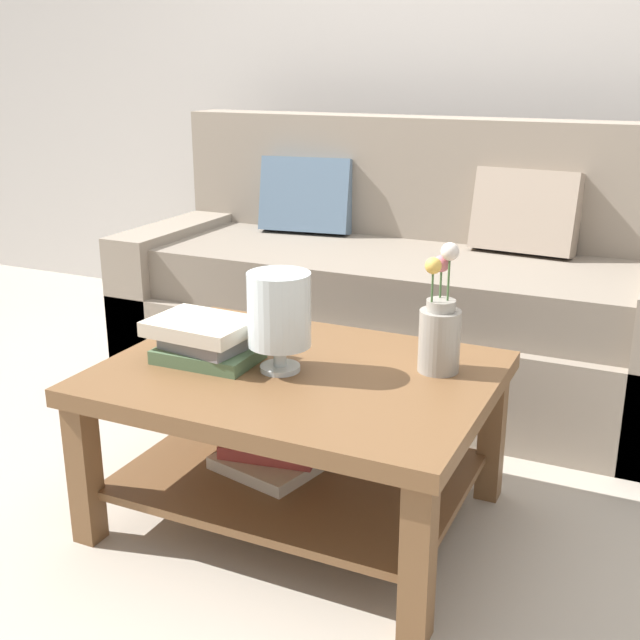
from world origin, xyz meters
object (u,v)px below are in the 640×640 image
at_px(book_stack_main, 205,339).
at_px(glass_hurricane_vase, 279,312).
at_px(couch, 402,295).
at_px(flower_pitcher, 440,330).
at_px(coffee_table, 295,413).

distance_m(book_stack_main, glass_hurricane_vase, 0.26).
height_order(book_stack_main, glass_hurricane_vase, glass_hurricane_vase).
distance_m(couch, glass_hurricane_vase, 1.21).
bearing_deg(couch, flower_pitcher, -65.65).
height_order(glass_hurricane_vase, flower_pitcher, flower_pitcher).
height_order(coffee_table, flower_pitcher, flower_pitcher).
distance_m(coffee_table, glass_hurricane_vase, 0.31).
bearing_deg(coffee_table, couch, 94.32).
xyz_separation_m(coffee_table, glass_hurricane_vase, (-0.03, -0.03, 0.30)).
height_order(couch, glass_hurricane_vase, couch).
height_order(couch, coffee_table, couch).
bearing_deg(glass_hurricane_vase, book_stack_main, -176.05).
xyz_separation_m(book_stack_main, flower_pitcher, (0.63, 0.20, 0.06)).
bearing_deg(flower_pitcher, glass_hurricane_vase, -155.22).
xyz_separation_m(couch, coffee_table, (0.09, -1.15, -0.03)).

